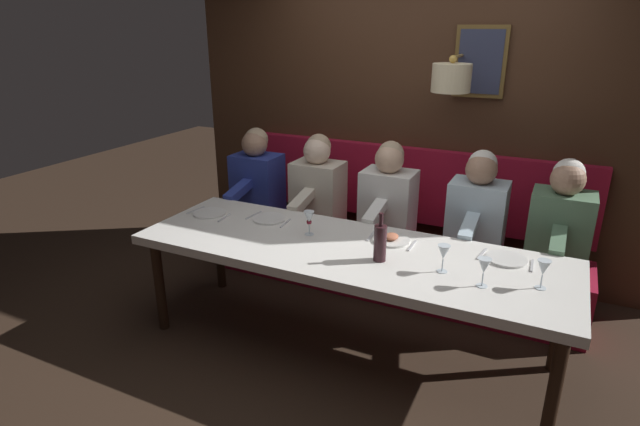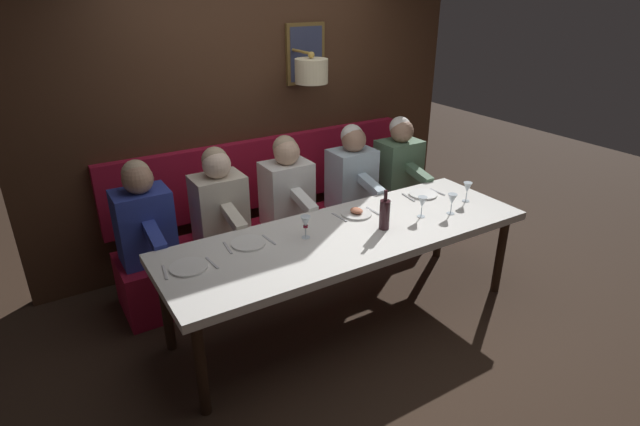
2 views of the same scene
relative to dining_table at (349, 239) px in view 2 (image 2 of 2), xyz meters
The scene contains 18 objects.
ground_plane 0.68m from the dining_table, ahead, with size 12.00×12.00×0.00m, color #332319.
dining_table is the anchor object (origin of this frame).
banquette_bench 1.00m from the dining_table, ahead, with size 0.52×2.95×0.45m, color maroon.
back_wall_panel 1.62m from the dining_table, ahead, with size 0.59×4.15×2.90m.
diner_nearest 1.49m from the dining_table, 53.49° to the right, with size 0.60×0.40×0.79m.
diner_near 1.10m from the dining_table, 35.99° to the right, with size 0.60×0.40×0.79m.
diner_middle 0.89m from the dining_table, ahead, with size 0.60×0.40×0.79m.
diner_far 1.10m from the dining_table, 35.98° to the left, with size 0.60×0.40×0.79m.
diner_farthest 1.52m from the dining_table, 54.36° to the left, with size 0.60×0.40×0.79m.
place_setting_0 0.96m from the dining_table, 75.37° to the right, with size 0.24×0.32×0.01m.
place_setting_1 0.32m from the dining_table, 45.28° to the right, with size 0.24×0.31×0.05m.
place_setting_2 0.73m from the dining_table, 73.64° to the left, with size 0.24×0.32×0.01m.
place_setting_3 1.16m from the dining_table, 84.68° to the left, with size 0.24×0.33×0.01m.
wine_glass_0 0.88m from the dining_table, 100.36° to the right, with size 0.07×0.07×0.16m.
wine_glass_1 0.37m from the dining_table, 74.93° to the left, with size 0.07×0.07×0.16m.
wine_glass_2 0.65m from the dining_table, 97.09° to the right, with size 0.07×0.07×0.16m.
wine_glass_3 1.15m from the dining_table, 92.12° to the right, with size 0.07×0.07×0.16m.
wine_bottle 0.32m from the dining_table, 110.19° to the right, with size 0.08×0.08×0.30m.
Camera 2 is at (-2.67, 1.89, 2.37)m, focal length 28.43 mm.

